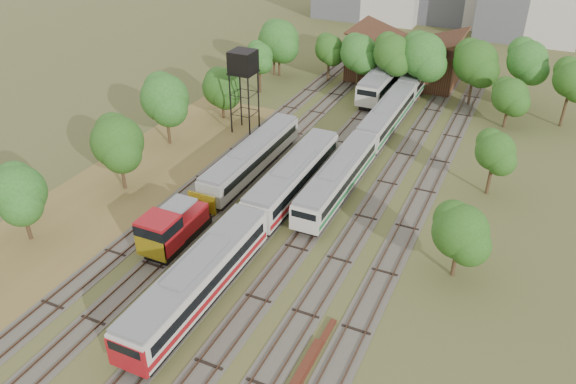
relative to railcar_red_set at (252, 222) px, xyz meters
The scene contains 14 objects.
ground 10.26m from the railcar_red_set, 78.53° to the right, with size 240.00×240.00×0.00m, color #475123.
dry_grass_patch 16.23m from the railcar_red_set, behind, with size 14.00×60.00×0.04m, color brown.
tracks 15.33m from the railcar_red_set, 84.97° to the left, with size 24.60×80.00×0.19m.
railcar_red_set is the anchor object (origin of this frame).
railcar_green_set 28.36m from the railcar_red_set, 81.89° to the left, with size 2.84×52.08×3.50m.
railcar_rear 40.12m from the railcar_red_set, 90.00° to the left, with size 3.19×16.08×3.95m.
shunter_locomotive 7.04m from the railcar_red_set, 148.50° to the right, with size 2.99×8.10×3.91m.
old_grey_coach 12.77m from the railcar_red_set, 118.02° to the left, with size 2.77×18.00×3.42m.
water_tower 24.67m from the railcar_red_set, 120.13° to the left, with size 2.94×2.94×10.20m.
rail_pile_far 14.44m from the railcar_red_set, 44.54° to the right, with size 0.44×7.09×0.23m, color #592819.
maintenance_shed 48.14m from the railcar_red_set, 88.81° to the left, with size 16.45×11.55×7.58m.
tree_band_left 21.86m from the railcar_red_set, 144.51° to the left, with size 7.38×63.11×8.56m.
tree_band_far 40.86m from the railcar_red_set, 86.30° to the left, with size 46.36×7.92×9.54m.
tree_band_right 25.56m from the railcar_red_set, 46.88° to the left, with size 4.85×37.15×6.76m.
Camera 1 is at (18.05, -25.97, 29.51)m, focal length 35.00 mm.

